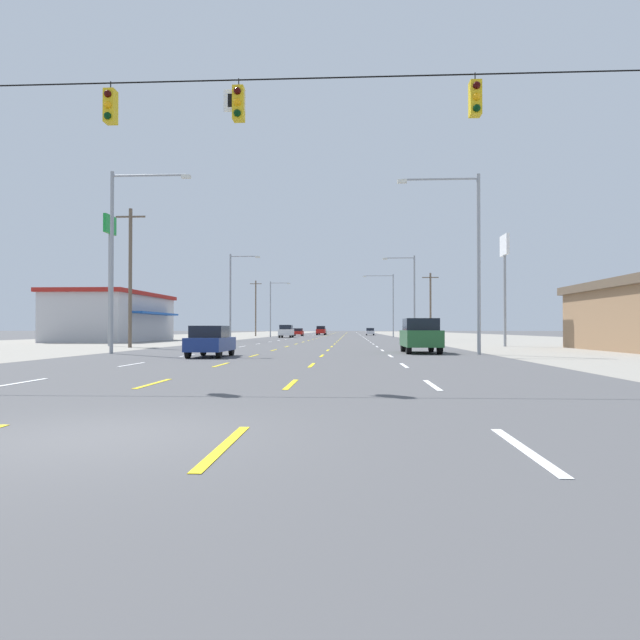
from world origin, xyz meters
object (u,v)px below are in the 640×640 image
at_px(pole_sign_right_row_1, 505,262).
at_px(streetlight_right_row_0, 470,249).
at_px(streetlight_left_row_0, 120,248).
at_px(sedan_inner_left_farthest, 323,331).
at_px(pole_sign_left_row_1, 110,249).
at_px(suv_inner_left_farther, 321,330).
at_px(hatchback_far_right_far, 370,332).
at_px(streetlight_left_row_2, 272,305).
at_px(sedan_far_left_midfar, 298,332).
at_px(suv_far_right_near, 420,335).
at_px(streetlight_left_row_1, 233,291).
at_px(streetlight_right_row_2, 390,300).
at_px(streetlight_right_row_1, 411,292).
at_px(suv_far_left_mid, 286,331).
at_px(hatchback_inner_left_nearest, 210,341).

xyz_separation_m(pole_sign_right_row_1, streetlight_right_row_0, (-5.64, -14.31, -0.92)).
bearing_deg(streetlight_left_row_0, sedan_inner_left_farthest, 86.73).
bearing_deg(pole_sign_left_row_1, suv_inner_left_farther, 80.91).
bearing_deg(streetlight_right_row_0, hatchback_far_right_far, 91.59).
bearing_deg(streetlight_left_row_2, suv_inner_left_farther, 77.99).
distance_m(sedan_far_left_midfar, streetlight_right_row_0, 78.99).
xyz_separation_m(suv_far_right_near, streetlight_left_row_0, (-16.92, -1.86, 4.92)).
xyz_separation_m(streetlight_right_row_0, streetlight_left_row_1, (-19.52, 31.41, -0.18)).
distance_m(suv_inner_left_farther, streetlight_right_row_2, 33.51).
height_order(hatchback_far_right_far, streetlight_left_row_2, streetlight_left_row_2).
bearing_deg(streetlight_right_row_2, streetlight_right_row_1, -89.64).
distance_m(streetlight_right_row_1, streetlight_left_row_2, 37.05).
height_order(pole_sign_left_row_1, streetlight_left_row_1, pole_sign_left_row_1).
height_order(pole_sign_left_row_1, streetlight_right_row_1, pole_sign_left_row_1).
height_order(suv_inner_left_farther, streetlight_right_row_1, streetlight_right_row_1).
distance_m(sedan_inner_left_farthest, pole_sign_right_row_1, 93.69).
xyz_separation_m(suv_far_left_mid, hatchback_far_right_far, (14.04, 32.11, -0.24)).
bearing_deg(streetlight_left_row_2, streetlight_left_row_0, -89.87).
distance_m(streetlight_left_row_2, streetlight_right_row_2, 19.45).
relative_size(suv_far_right_near, streetlight_right_row_0, 0.50).
height_order(suv_far_right_near, suv_inner_left_farther, same).
xyz_separation_m(suv_far_right_near, pole_sign_right_row_1, (8.09, 12.45, 5.60)).
relative_size(suv_far_right_near, streetlight_right_row_2, 0.47).
xyz_separation_m(hatchback_far_right_far, streetlight_right_row_0, (2.47, -88.98, 4.93)).
bearing_deg(streetlight_left_row_0, streetlight_right_row_2, 72.93).
xyz_separation_m(streetlight_left_row_0, streetlight_left_row_2, (-0.14, 62.83, -0.65)).
relative_size(hatchback_inner_left_nearest, suv_far_left_mid, 0.80).
height_order(suv_inner_left_farther, streetlight_right_row_0, streetlight_right_row_0).
distance_m(hatchback_far_right_far, sedan_inner_left_farthest, 20.08).
height_order(hatchback_far_right_far, suv_inner_left_farther, suv_inner_left_farther).
distance_m(pole_sign_right_row_1, streetlight_right_row_0, 15.41).
distance_m(pole_sign_right_row_1, streetlight_left_row_1, 30.45).
xyz_separation_m(suv_far_left_mid, sedan_far_left_midfar, (-0.02, 20.22, -0.27)).
distance_m(pole_sign_right_row_1, streetlight_right_row_1, 18.02).
height_order(suv_inner_left_farther, streetlight_left_row_0, streetlight_left_row_0).
distance_m(suv_far_left_mid, streetlight_left_row_2, 7.93).
relative_size(hatchback_inner_left_nearest, suv_far_right_near, 0.80).
xyz_separation_m(streetlight_left_row_0, streetlight_left_row_1, (-0.16, 31.41, -0.42)).
bearing_deg(pole_sign_right_row_1, suv_far_right_near, -123.02).
bearing_deg(hatchback_far_right_far, streetlight_right_row_1, -87.41).
bearing_deg(pole_sign_right_row_1, suv_far_left_mid, 117.50).
height_order(suv_inner_left_farther, sedan_inner_left_farthest, suv_inner_left_farther).
height_order(streetlight_left_row_1, streetlight_right_row_2, streetlight_right_row_2).
distance_m(suv_far_right_near, streetlight_right_row_2, 61.23).
relative_size(suv_far_right_near, sedan_inner_left_farthest, 1.09).
height_order(hatchback_inner_left_nearest, streetlight_left_row_1, streetlight_left_row_1).
relative_size(pole_sign_right_row_1, streetlight_left_row_1, 0.91).
bearing_deg(suv_far_right_near, pole_sign_right_row_1, 56.98).
xyz_separation_m(pole_sign_left_row_1, streetlight_left_row_0, (6.43, -13.49, -1.83)).
bearing_deg(hatchback_far_right_far, suv_far_left_mid, -113.61).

